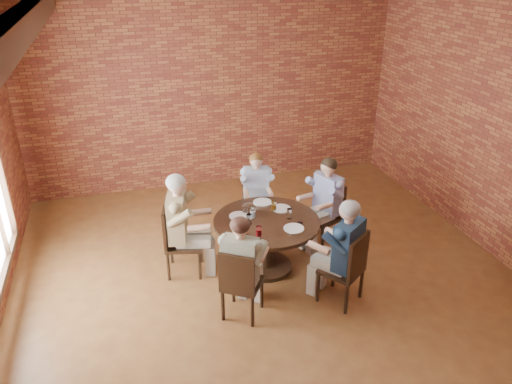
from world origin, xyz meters
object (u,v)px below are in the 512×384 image
object	(u,v)px
dining_table	(266,235)
smartphone	(300,224)
chair_c	(176,237)
chair_e	(348,267)
diner_b	(256,193)
diner_d	(242,267)
diner_a	(324,203)
chair_b	(256,199)
diner_c	(183,225)
chair_d	(240,282)
diner_e	(343,252)
chair_a	(328,211)

from	to	relation	value
dining_table	smartphone	world-z (taller)	smartphone
chair_c	chair_e	bearing A→B (deg)	-110.26
dining_table	chair_c	world-z (taller)	chair_c
diner_b	diner_d	bearing A→B (deg)	-101.93
diner_a	chair_c	bearing A→B (deg)	-108.33
chair_b	diner_b	world-z (taller)	diner_b
dining_table	diner_c	size ratio (longest dim) A/B	0.98
diner_b	diner_c	bearing A→B (deg)	-138.05
dining_table	diner_d	xyz separation A→B (m)	(-0.55, -0.83, 0.13)
chair_c	chair_d	world-z (taller)	chair_c
chair_b	chair_d	size ratio (longest dim) A/B	0.96
diner_c	chair_d	bearing A→B (deg)	-144.69
dining_table	chair_c	distance (m)	1.19
chair_e	diner_e	bearing A→B (deg)	-90.00
chair_b	smartphone	xyz separation A→B (m)	(0.20, -1.35, 0.27)
dining_table	diner_a	size ratio (longest dim) A/B	1.04
diner_a	chair_b	distance (m)	1.10
diner_a	smartphone	size ratio (longest dim) A/B	10.58
chair_a	diner_a	xyz separation A→B (m)	(-0.08, -0.03, 0.16)
dining_table	chair_e	xyz separation A→B (m)	(0.72, -0.97, -0.01)
chair_a	diner_e	bearing A→B (deg)	-38.34
chair_c	diner_d	xyz separation A→B (m)	(0.61, -1.09, 0.13)
chair_e	dining_table	bearing A→B (deg)	-90.00
diner_a	smartphone	world-z (taller)	diner_a
diner_c	diner_d	world-z (taller)	diner_c
chair_a	diner_a	bearing A→B (deg)	-90.00
chair_c	smartphone	bearing A→B (deg)	-95.10
diner_a	chair_c	size ratio (longest dim) A/B	1.36
dining_table	diner_c	bearing A→B (deg)	166.90
diner_a	chair_a	bearing A→B (deg)	90.00
diner_b	chair_d	xyz separation A→B (m)	(-0.76, -1.94, -0.12)
chair_b	diner_e	xyz separation A→B (m)	(0.49, -2.01, 0.20)
chair_a	diner_c	size ratio (longest dim) A/B	0.66
diner_a	diner_d	size ratio (longest dim) A/B	1.01
chair_d	diner_b	bearing A→B (deg)	-77.78
diner_a	chair_b	bearing A→B (deg)	-153.48
chair_b	chair_c	world-z (taller)	chair_c
smartphone	chair_c	bearing A→B (deg)	-175.83
chair_a	diner_c	world-z (taller)	diner_c
chair_c	diner_e	xyz separation A→B (m)	(1.83, -1.17, 0.16)
chair_a	diner_a	world-z (taller)	diner_a
chair_a	diner_d	world-z (taller)	diner_d
dining_table	chair_d	world-z (taller)	chair_d
chair_c	chair_e	xyz separation A→B (m)	(1.88, -1.24, -0.01)
diner_b	diner_d	size ratio (longest dim) A/B	0.95
chair_b	diner_d	xyz separation A→B (m)	(-0.73, -1.94, 0.17)
chair_c	diner_e	distance (m)	2.17
chair_d	smartphone	distance (m)	1.20
diner_b	diner_a	bearing A→B (deg)	-29.51
dining_table	diner_d	distance (m)	1.00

